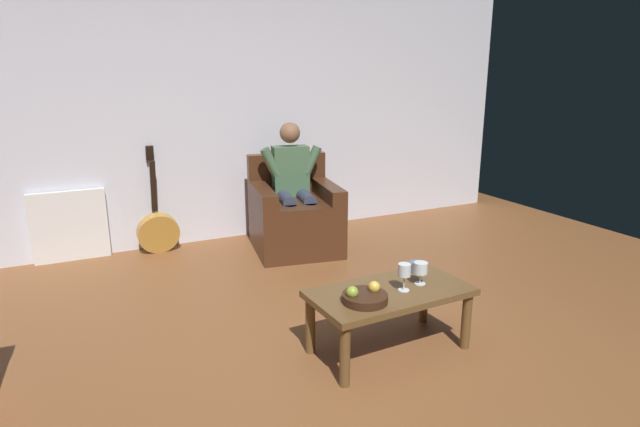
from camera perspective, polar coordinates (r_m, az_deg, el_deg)
The scene contains 11 objects.
ground_plane at distance 3.17m, azimuth 7.87°, elevation -17.65°, with size 7.55×7.55×0.00m, color brown.
wall_back at distance 5.49m, azimuth -10.05°, elevation 10.94°, with size 6.69×0.06×2.64m, color silver.
armchair at distance 5.17m, azimuth -2.73°, elevation -0.37°, with size 0.90×0.94×0.89m.
person_seated at distance 5.12m, azimuth -2.86°, elevation 3.28°, with size 0.61×0.58×1.22m.
coffee_table at distance 3.34m, azimuth 7.46°, elevation -9.04°, with size 1.01×0.55×0.41m.
guitar at distance 5.32m, azimuth -16.89°, elevation -1.63°, with size 0.39×0.24×1.02m.
radiator at distance 5.37m, azimuth -25.14°, elevation -1.21°, with size 0.65×0.06×0.65m, color white.
wine_glass_near at distance 3.27m, azimuth 9.00°, elevation -6.16°, with size 0.08×0.08×0.17m.
wine_glass_far at distance 3.39m, azimuth 10.68°, elevation -5.87°, with size 0.09×0.09×0.14m.
fruit_bowl at distance 3.13m, azimuth 4.78°, elevation -8.83°, with size 0.27×0.27×0.11m.
candle_jar at distance 3.61m, azimuth 10.23°, elevation -5.60°, with size 0.09×0.09×0.07m, color slate.
Camera 1 is at (1.53, 2.18, 1.71)m, focal length 30.00 mm.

